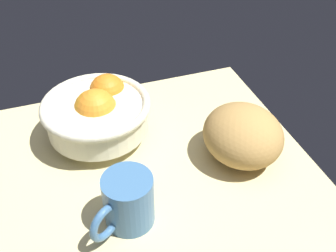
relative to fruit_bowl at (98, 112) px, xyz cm
name	(u,v)px	position (x,y,z in cm)	size (l,w,h in cm)	color
ground_plane	(154,215)	(21.90, 4.48, -7.39)	(74.22, 64.68, 3.00)	#CEC088
fruit_bowl	(98,112)	(0.00, 0.00, 0.00)	(21.35, 21.35, 10.95)	beige
bread_loaf	(243,135)	(14.84, 24.23, -0.71)	(15.64, 14.57, 10.36)	#B18648
mug	(127,202)	(22.67, 0.03, -1.27)	(9.38, 11.31, 9.24)	teal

